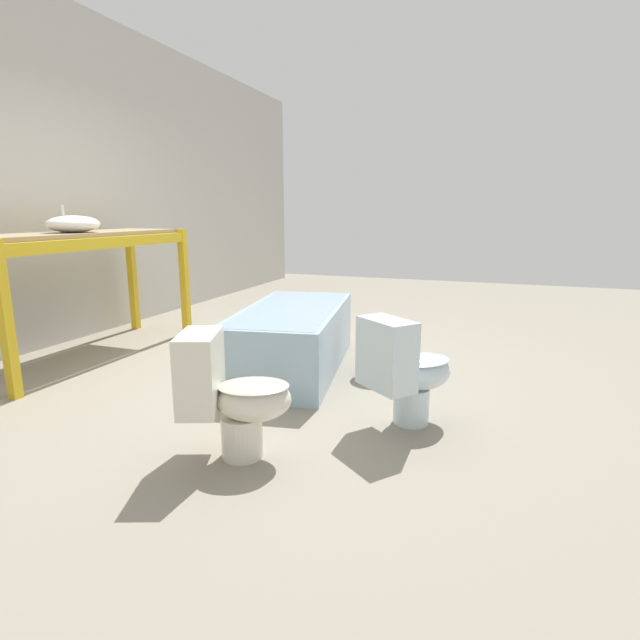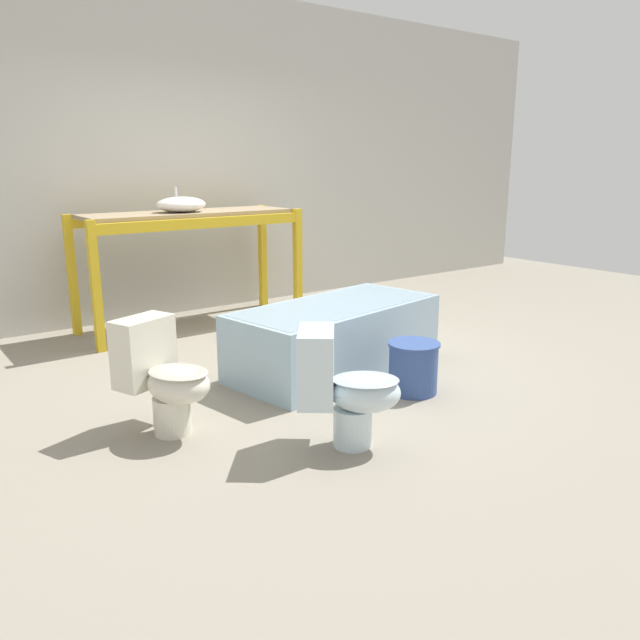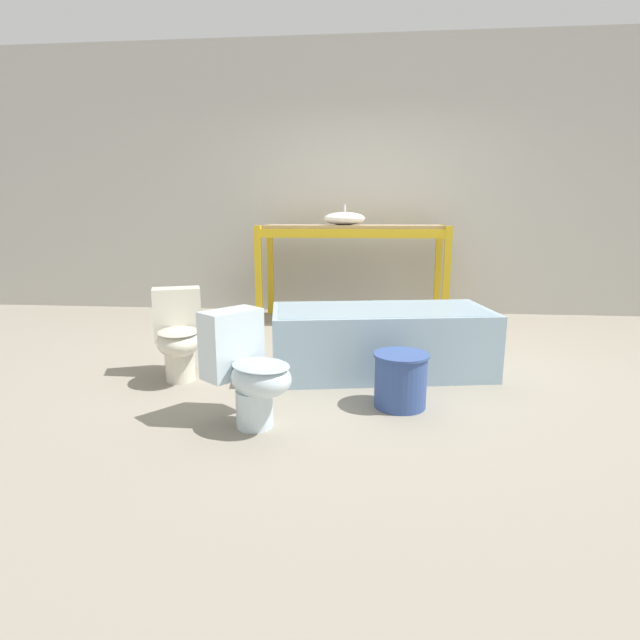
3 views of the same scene
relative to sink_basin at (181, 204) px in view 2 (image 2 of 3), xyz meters
name	(u,v)px [view 2 (image 2 of 3)]	position (x,y,z in m)	size (l,w,h in m)	color
ground_plane	(297,363)	(0.21, -1.51, -1.16)	(12.00, 12.00, 0.00)	gray
warehouse_wall_rear	(170,155)	(0.21, 0.67, 0.44)	(10.80, 0.08, 3.20)	beige
shelving_rack	(189,230)	(0.09, 0.05, -0.24)	(2.07, 0.73, 1.09)	gold
sink_basin	(181,204)	(0.00, 0.00, 0.00)	(0.46, 0.37, 0.22)	white
bathtub_main	(335,332)	(0.38, -1.79, -0.87)	(1.76, 1.02, 0.50)	#99B7CC
toilet_near	(343,387)	(-0.41, -2.86, -0.81)	(0.64, 0.60, 0.66)	silver
toilet_far	(163,375)	(-1.12, -2.10, -0.81)	(0.51, 0.64, 0.66)	silver
bucket_white	(413,366)	(0.49, -2.50, -0.97)	(0.35, 0.35, 0.35)	#334C8C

